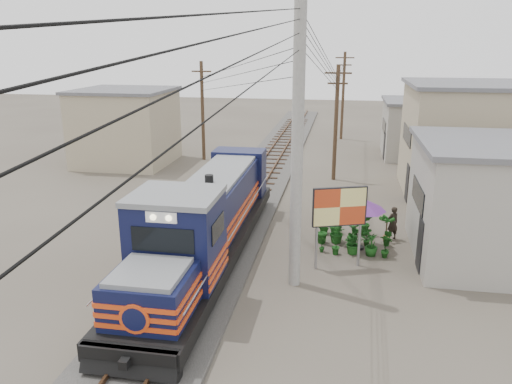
% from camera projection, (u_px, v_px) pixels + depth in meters
% --- Properties ---
extents(ground, '(120.00, 120.00, 0.00)m').
position_uv_depth(ground, '(203.00, 270.00, 18.77)').
color(ground, '#473F35').
rests_on(ground, ground).
extents(ballast, '(3.60, 70.00, 0.16)m').
position_uv_depth(ballast, '(251.00, 193.00, 28.18)').
color(ballast, '#595651').
rests_on(ballast, ground).
extents(track, '(1.15, 70.00, 0.12)m').
position_uv_depth(track, '(251.00, 190.00, 28.13)').
color(track, '#51331E').
rests_on(track, ground).
extents(locomotive, '(2.72, 14.81, 3.67)m').
position_uv_depth(locomotive, '(206.00, 223.00, 18.97)').
color(locomotive, black).
rests_on(locomotive, ground).
extents(utility_pole_main, '(0.40, 0.40, 10.00)m').
position_uv_depth(utility_pole_main, '(297.00, 145.00, 16.29)').
color(utility_pole_main, '#9E9B93').
rests_on(utility_pole_main, ground).
extents(wooden_pole_mid, '(1.60, 0.24, 7.00)m').
position_uv_depth(wooden_pole_mid, '(336.00, 121.00, 30.18)').
color(wooden_pole_mid, '#4C3826').
rests_on(wooden_pole_mid, ground).
extents(wooden_pole_far, '(1.60, 0.24, 7.50)m').
position_uv_depth(wooden_pole_far, '(343.00, 94.00, 43.27)').
color(wooden_pole_far, '#4C3826').
rests_on(wooden_pole_far, ground).
extents(wooden_pole_left, '(1.60, 0.24, 7.00)m').
position_uv_depth(wooden_pole_left, '(203.00, 109.00, 35.53)').
color(wooden_pole_left, '#4C3826').
rests_on(wooden_pole_left, ground).
extents(power_lines, '(9.65, 19.00, 3.30)m').
position_uv_depth(power_lines, '(242.00, 56.00, 24.64)').
color(power_lines, black).
rests_on(power_lines, ground).
extents(shophouse_mid, '(8.40, 7.35, 6.20)m').
position_uv_depth(shophouse_mid, '(483.00, 140.00, 27.13)').
color(shophouse_mid, tan).
rests_on(shophouse_mid, ground).
extents(shophouse_back, '(6.30, 6.30, 4.20)m').
position_uv_depth(shophouse_back, '(426.00, 128.00, 37.10)').
color(shophouse_back, gray).
rests_on(shophouse_back, ground).
extents(shophouse_left, '(6.30, 6.30, 5.20)m').
position_uv_depth(shophouse_left, '(126.00, 126.00, 34.78)').
color(shophouse_left, tan).
rests_on(shophouse_left, ground).
extents(billboard, '(1.98, 0.79, 3.18)m').
position_uv_depth(billboard, '(340.00, 209.00, 18.34)').
color(billboard, '#99999E').
rests_on(billboard, ground).
extents(market_umbrella, '(2.28, 2.28, 2.22)m').
position_uv_depth(market_umbrella, '(362.00, 204.00, 20.16)').
color(market_umbrella, black).
rests_on(market_umbrella, ground).
extents(vendor, '(0.65, 0.60, 1.49)m').
position_uv_depth(vendor, '(393.00, 223.00, 21.49)').
color(vendor, black).
rests_on(vendor, ground).
extents(plant_nursery, '(3.32, 3.03, 1.13)m').
position_uv_depth(plant_nursery, '(349.00, 234.00, 21.03)').
color(plant_nursery, '#174C15').
rests_on(plant_nursery, ground).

